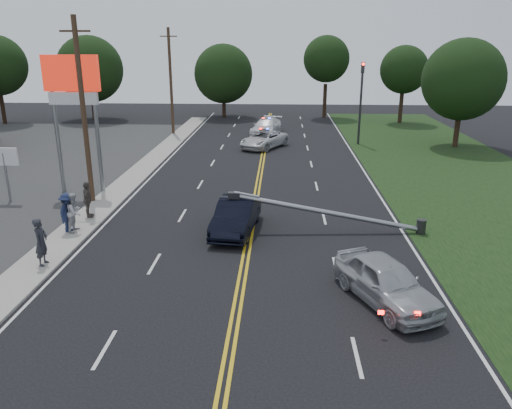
# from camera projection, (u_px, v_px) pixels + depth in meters

# --- Properties ---
(ground) EXTENTS (120.00, 120.00, 0.00)m
(ground) POSITION_uv_depth(u_px,v_px,m) (235.00, 317.00, 16.46)
(ground) COLOR black
(ground) RESTS_ON ground
(sidewalk) EXTENTS (1.80, 70.00, 0.12)m
(sidewalk) POSITION_uv_depth(u_px,v_px,m) (94.00, 213.00, 26.34)
(sidewalk) COLOR gray
(sidewalk) RESTS_ON ground
(centerline_yellow) EXTENTS (0.36, 80.00, 0.00)m
(centerline_yellow) POSITION_uv_depth(u_px,v_px,m) (253.00, 217.00, 25.95)
(centerline_yellow) COLOR gold
(centerline_yellow) RESTS_ON ground
(pylon_sign) EXTENTS (3.20, 0.35, 8.00)m
(pylon_sign) POSITION_uv_depth(u_px,v_px,m) (73.00, 91.00, 28.40)
(pylon_sign) COLOR gray
(pylon_sign) RESTS_ON ground
(small_sign) EXTENTS (1.60, 0.14, 3.10)m
(small_sign) POSITION_uv_depth(u_px,v_px,m) (4.00, 161.00, 27.80)
(small_sign) COLOR gray
(small_sign) RESTS_ON ground
(traffic_signal) EXTENTS (0.28, 0.41, 7.05)m
(traffic_signal) POSITION_uv_depth(u_px,v_px,m) (361.00, 96.00, 43.24)
(traffic_signal) COLOR #2D2D30
(traffic_signal) RESTS_ON ground
(fallen_streetlight) EXTENTS (9.36, 0.44, 1.91)m
(fallen_streetlight) POSITION_uv_depth(u_px,v_px,m) (338.00, 214.00, 23.57)
(fallen_streetlight) COLOR #2D2D30
(fallen_streetlight) RESTS_ON ground
(utility_pole_mid) EXTENTS (1.60, 0.28, 10.00)m
(utility_pole_mid) POSITION_uv_depth(u_px,v_px,m) (83.00, 112.00, 26.72)
(utility_pole_mid) COLOR #382619
(utility_pole_mid) RESTS_ON ground
(utility_pole_far) EXTENTS (1.60, 0.28, 10.00)m
(utility_pole_far) POSITION_uv_depth(u_px,v_px,m) (171.00, 82.00, 47.62)
(utility_pole_far) COLOR #382619
(utility_pole_far) RESTS_ON ground
(tree_5) EXTENTS (7.48, 7.48, 9.49)m
(tree_5) POSITION_uv_depth(u_px,v_px,m) (90.00, 69.00, 56.98)
(tree_5) COLOR black
(tree_5) RESTS_ON ground
(tree_6) EXTENTS (6.92, 6.92, 8.56)m
(tree_6) POSITION_uv_depth(u_px,v_px,m) (223.00, 74.00, 59.22)
(tree_6) COLOR black
(tree_6) RESTS_ON ground
(tree_7) EXTENTS (5.38, 5.38, 9.50)m
(tree_7) POSITION_uv_depth(u_px,v_px,m) (326.00, 59.00, 58.33)
(tree_7) COLOR black
(tree_7) RESTS_ON ground
(tree_8) EXTENTS (5.20, 5.20, 8.43)m
(tree_8) POSITION_uv_depth(u_px,v_px,m) (404.00, 70.00, 54.60)
(tree_8) COLOR black
(tree_8) RESTS_ON ground
(tree_9) EXTENTS (6.76, 6.76, 9.07)m
(tree_9) POSITION_uv_depth(u_px,v_px,m) (463.00, 80.00, 41.68)
(tree_9) COLOR black
(tree_9) RESTS_ON ground
(crashed_sedan) EXTENTS (2.20, 4.98, 1.59)m
(crashed_sedan) POSITION_uv_depth(u_px,v_px,m) (236.00, 216.00, 23.71)
(crashed_sedan) COLOR black
(crashed_sedan) RESTS_ON ground
(waiting_sedan) EXTENTS (3.61, 5.00, 1.58)m
(waiting_sedan) POSITION_uv_depth(u_px,v_px,m) (386.00, 281.00, 17.20)
(waiting_sedan) COLOR #A8ACB1
(waiting_sedan) RESTS_ON ground
(emergency_a) EXTENTS (4.55, 5.63, 1.43)m
(emergency_a) POSITION_uv_depth(u_px,v_px,m) (264.00, 140.00, 42.79)
(emergency_a) COLOR silver
(emergency_a) RESTS_ON ground
(emergency_b) EXTENTS (3.40, 5.82, 1.58)m
(emergency_b) POSITION_uv_depth(u_px,v_px,m) (266.00, 127.00, 48.75)
(emergency_b) COLOR white
(emergency_b) RESTS_ON ground
(bystander_a) EXTENTS (0.47, 0.72, 1.95)m
(bystander_a) POSITION_uv_depth(u_px,v_px,m) (41.00, 242.00, 19.81)
(bystander_a) COLOR #26272E
(bystander_a) RESTS_ON sidewalk
(bystander_b) EXTENTS (0.78, 0.96, 1.86)m
(bystander_b) POSITION_uv_depth(u_px,v_px,m) (74.00, 212.00, 23.42)
(bystander_b) COLOR #ACACB1
(bystander_b) RESTS_ON sidewalk
(bystander_c) EXTENTS (0.75, 1.24, 1.88)m
(bystander_c) POSITION_uv_depth(u_px,v_px,m) (68.00, 212.00, 23.36)
(bystander_c) COLOR #1B2444
(bystander_c) RESTS_ON sidewalk
(bystander_d) EXTENTS (0.68, 1.16, 1.85)m
(bystander_d) POSITION_uv_depth(u_px,v_px,m) (87.00, 200.00, 25.27)
(bystander_d) COLOR #594F47
(bystander_d) RESTS_ON sidewalk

